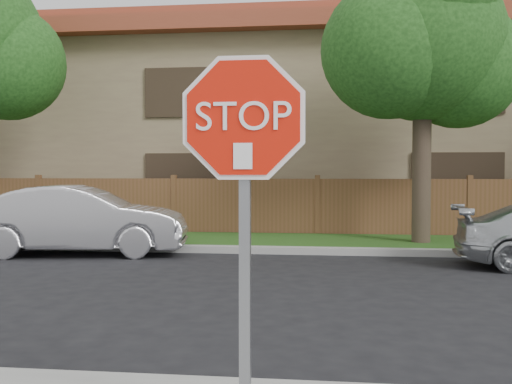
# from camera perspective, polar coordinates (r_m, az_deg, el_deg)

# --- Properties ---
(far_curb) EXTENTS (70.00, 0.30, 0.15)m
(far_curb) POSITION_cam_1_polar(r_m,az_deg,el_deg) (13.20, 5.58, -5.59)
(far_curb) COLOR gray
(far_curb) RESTS_ON ground
(grass_strip) EXTENTS (70.00, 3.00, 0.12)m
(grass_strip) POSITION_cam_1_polar(r_m,az_deg,el_deg) (14.84, 5.73, -4.79)
(grass_strip) COLOR #1E4714
(grass_strip) RESTS_ON ground
(fence) EXTENTS (70.00, 0.12, 1.60)m
(fence) POSITION_cam_1_polar(r_m,az_deg,el_deg) (16.36, 5.87, -1.54)
(fence) COLOR brown
(fence) RESTS_ON ground
(apartment_building) EXTENTS (35.20, 9.20, 7.20)m
(apartment_building) POSITION_cam_1_polar(r_m,az_deg,el_deg) (21.99, 6.18, 6.52)
(apartment_building) COLOR #856F52
(apartment_building) RESTS_ON ground
(tree_mid) EXTENTS (4.80, 3.90, 7.35)m
(tree_mid) POSITION_cam_1_polar(r_m,az_deg,el_deg) (14.97, 15.76, 13.73)
(tree_mid) COLOR #382B21
(tree_mid) RESTS_ON ground
(stop_sign) EXTENTS (1.01, 0.13, 2.55)m
(stop_sign) POSITION_cam_1_polar(r_m,az_deg,el_deg) (3.48, -1.16, 1.78)
(stop_sign) COLOR gray
(stop_sign) RESTS_ON sidewalk_near
(sedan_left) EXTENTS (4.75, 2.28, 1.50)m
(sedan_left) POSITION_cam_1_polar(r_m,az_deg,el_deg) (13.56, -16.39, -2.59)
(sedan_left) COLOR silver
(sedan_left) RESTS_ON ground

